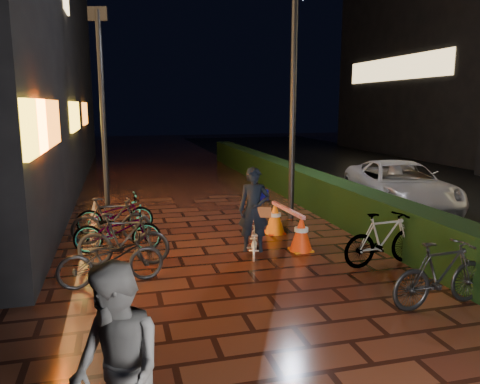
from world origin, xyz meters
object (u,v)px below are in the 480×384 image
object	(u,v)px
van	(399,186)
cart_assembly	(260,196)
traffic_barrier	(287,225)
bystander_person	(117,371)
cyclist	(254,223)

from	to	relation	value
van	cart_assembly	size ratio (longest dim) A/B	5.15
traffic_barrier	bystander_person	bearing A→B (deg)	-121.76
van	bystander_person	bearing A→B (deg)	-119.94
cart_assembly	traffic_barrier	bearing A→B (deg)	-94.31
cart_assembly	cyclist	bearing A→B (deg)	-108.82
bystander_person	van	world-z (taller)	bystander_person
cyclist	bystander_person	bearing A→B (deg)	-117.37
traffic_barrier	cart_assembly	world-z (taller)	cart_assembly
van	cart_assembly	xyz separation A→B (m)	(-4.03, 0.47, -0.20)
cyclist	traffic_barrier	bearing A→B (deg)	37.76
traffic_barrier	van	bearing A→B (deg)	28.05
bystander_person	van	distance (m)	11.24
bystander_person	cyclist	world-z (taller)	cyclist
bystander_person	traffic_barrier	bearing A→B (deg)	124.16
bystander_person	traffic_barrier	distance (m)	6.84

